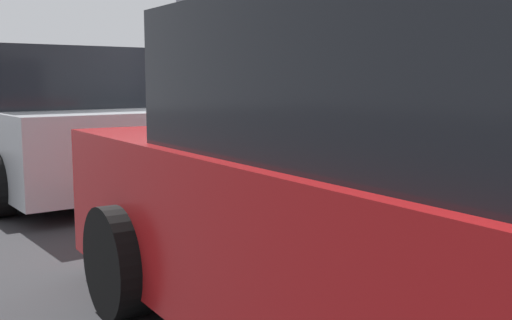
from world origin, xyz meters
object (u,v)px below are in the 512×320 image
Objects in this scene: suitcase_olive_2 at (465,176)px; suitcase_navy_3 at (404,169)px; suitcase_red_7 at (265,154)px; suitcase_silver_5 at (331,164)px; suitcase_black_6 at (296,158)px; fire_hydrant at (175,131)px; suitcase_teal_8 at (240,143)px; parked_car_silver_1 at (48,124)px; suitcase_navy_10 at (206,138)px; bollard_post at (154,130)px; suitcase_olive_9 at (222,144)px; suitcase_maroon_4 at (366,171)px; parked_car_red_0 at (444,207)px.

suitcase_olive_2 is 0.99× the size of suitcase_navy_3.
suitcase_silver_5 is at bearing -177.20° from suitcase_red_7.
suitcase_black_6 is 3.05m from fire_hydrant.
parked_car_silver_1 is (1.02, 2.19, 0.28)m from suitcase_teal_8.
suitcase_navy_3 is 1.12× the size of suitcase_silver_5.
suitcase_teal_8 is at bearing 176.26° from suitcase_navy_10.
suitcase_navy_10 is at bearing -173.94° from bollard_post.
suitcase_olive_2 reaches higher than bollard_post.
suitcase_silver_5 is at bearing -176.36° from suitcase_teal_8.
bollard_post is (5.85, 0.21, 0.02)m from suitcase_olive_2.
suitcase_navy_10 is (0.52, -0.03, 0.04)m from suitcase_olive_9.
parked_car_silver_1 is (2.07, 2.30, 0.37)m from suitcase_black_6.
suitcase_maroon_4 is at bearing -144.93° from parked_car_silver_1.
suitcase_maroon_4 is at bearing -6.89° from suitcase_navy_3.
bollard_post is at bearing 2.66° from suitcase_silver_5.
suitcase_teal_8 is at bearing -178.00° from bollard_post.
suitcase_navy_3 is 4.42m from parked_car_silver_1.
suitcase_teal_8 reaches higher than bollard_post.
suitcase_navy_10 is (1.02, -0.07, -0.01)m from suitcase_teal_8.
suitcase_teal_8 reaches higher than fire_hydrant.
suitcase_navy_10 is at bearing -20.58° from parked_car_red_0.
parked_car_silver_1 is (-0.00, 2.26, 0.30)m from suitcase_navy_10.
suitcase_teal_8 is (1.67, 0.11, 0.10)m from suitcase_silver_5.
fire_hydrant is 0.16× the size of parked_car_silver_1.
suitcase_maroon_4 is at bearing -178.71° from suitcase_red_7.
bollard_post is at bearing 2.61° from suitcase_red_7.
fire_hydrant is 0.16× the size of parked_car_red_0.
suitcase_maroon_4 is at bearing 1.62° from suitcase_olive_2.
suitcase_olive_2 is 0.19× the size of parked_car_red_0.
parked_car_red_0 reaches higher than suitcase_olive_9.
parked_car_red_0 is (-2.76, 2.28, 0.38)m from suitcase_maroon_4.
suitcase_red_7 is at bearing -174.43° from suitcase_teal_8.
suitcase_olive_2 reaches higher than suitcase_olive_9.
suitcase_navy_3 is at bearing 179.77° from suitcase_olive_9.
fire_hydrant is (4.79, -0.05, 0.03)m from suitcase_navy_3.
parked_car_red_0 is at bearing 162.10° from fire_hydrant.
suitcase_silver_5 is 1.35× the size of suitcase_black_6.
suitcase_maroon_4 is 1.73m from suitcase_red_7.
suitcase_silver_5 reaches higher than bollard_post.
suitcase_silver_5 is 0.18× the size of parked_car_silver_1.
suitcase_olive_2 is at bearing -152.36° from parked_car_silver_1.
suitcase_navy_3 is 1.13× the size of suitcase_maroon_4.
suitcase_olive_9 is (1.56, 0.07, 0.03)m from suitcase_black_6.
suitcase_olive_2 is 1.50× the size of suitcase_black_6.
suitcase_navy_3 is 1.75m from suitcase_black_6.
suitcase_teal_8 is at bearing -114.90° from parked_car_silver_1.
suitcase_olive_2 is 2.90m from suitcase_red_7.
suitcase_maroon_4 is 1.11× the size of fire_hydrant.
parked_car_silver_1 is at bearing 77.01° from suitcase_olive_9.
suitcase_navy_3 is 1.14m from suitcase_silver_5.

